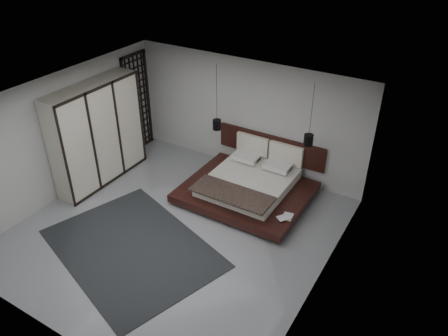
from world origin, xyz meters
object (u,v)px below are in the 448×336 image
Objects in this scene: lattice_screen at (138,103)px; rug at (132,248)px; bed at (249,184)px; pendant_right at (308,140)px; wardrobe at (97,134)px; pendant_left at (217,124)px.

lattice_screen is 0.77× the size of rug.
bed is 1.75m from pendant_right.
bed is at bearing 19.39° from wardrobe.
rug is at bearing -124.53° from pendant_right.
bed is 1.99× the size of pendant_right.
bed is 3.71m from wardrobe.
pendant_left is (-1.13, 0.43, 1.05)m from bed.
lattice_screen is 3.82m from bed.
pendant_right is at bearing 55.47° from rug.
wardrobe is (0.25, -1.73, -0.09)m from lattice_screen.
pendant_right is 0.56× the size of wardrobe.
pendant_right is at bearing -1.33° from lattice_screen.
pendant_right is (4.77, -0.11, 0.24)m from lattice_screen.
wardrobe is 0.73× the size of rug.
lattice_screen is 1.05× the size of wardrobe.
rug is (0.04, -3.23, -1.33)m from pendant_left.
rug is (2.29, -1.61, -1.20)m from wardrobe.
pendant_left reaches higher than rug.
lattice_screen is 1.64× the size of pendant_left.
pendant_right is (1.13, 0.43, 1.26)m from bed.
pendant_right is (2.26, 0.00, 0.20)m from pendant_left.
wardrobe is at bearing -160.23° from pendant_right.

